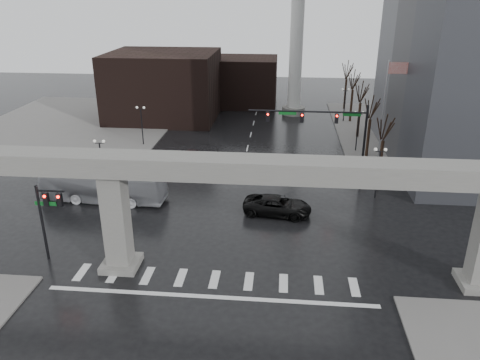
{
  "coord_description": "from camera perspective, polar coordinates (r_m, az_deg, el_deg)",
  "views": [
    {
      "loc": [
        4.35,
        -28.24,
        18.84
      ],
      "look_at": [
        1.08,
        6.45,
        4.5
      ],
      "focal_mm": 35.0,
      "sensor_mm": 36.0,
      "label": 1
    }
  ],
  "objects": [
    {
      "name": "sidewalk_nw",
      "position": [
        73.48,
        -19.35,
        6.3
      ],
      "size": [
        28.0,
        36.0,
        0.15
      ],
      "primitive_type": "cube",
      "color": "slate",
      "rests_on": "ground"
    },
    {
      "name": "lamp_right_2",
      "position": [
        72.48,
        12.68,
        9.59
      ],
      "size": [
        1.22,
        0.32,
        5.11
      ],
      "color": "black",
      "rests_on": "ground"
    },
    {
      "name": "signal_left_pole",
      "position": [
        36.32,
        -22.43,
        -3.43
      ],
      "size": [
        2.3,
        0.3,
        6.0
      ],
      "color": "black",
      "rests_on": "ground"
    },
    {
      "name": "tree_right_4",
      "position": [
        80.48,
        12.75,
        10.51
      ],
      "size": [
        1.12,
        1.69,
        8.19
      ],
      "color": "black",
      "rests_on": "ground"
    },
    {
      "name": "flagpole_assembly",
      "position": [
        52.65,
        17.46,
        8.94
      ],
      "size": [
        2.06,
        0.12,
        12.0
      ],
      "color": "silver",
      "rests_on": "ground"
    },
    {
      "name": "sidewalk_ne",
      "position": [
        70.34,
        23.17,
        5.07
      ],
      "size": [
        28.0,
        36.0,
        0.15
      ],
      "primitive_type": "cube",
      "color": "slate",
      "rests_on": "ground"
    },
    {
      "name": "tree_right_3",
      "position": [
        72.74,
        13.46,
        9.17
      ],
      "size": [
        1.11,
        1.66,
        8.02
      ],
      "color": "black",
      "rests_on": "ground"
    },
    {
      "name": "lamp_right_1",
      "position": [
        59.02,
        14.2,
        6.59
      ],
      "size": [
        1.22,
        0.32,
        5.11
      ],
      "color": "black",
      "rests_on": "ground"
    },
    {
      "name": "signal_mast_arm",
      "position": [
        49.03,
        10.69,
        6.59
      ],
      "size": [
        12.12,
        0.43,
        8.0
      ],
      "color": "black",
      "rests_on": "ground"
    },
    {
      "name": "tree_right_1",
      "position": [
        57.47,
        15.43,
        5.4
      ],
      "size": [
        1.09,
        1.61,
        7.67
      ],
      "color": "black",
      "rests_on": "ground"
    },
    {
      "name": "pickup_truck",
      "position": [
        41.92,
        4.58,
        -3.13
      ],
      "size": [
        6.36,
        3.54,
        1.68
      ],
      "primitive_type": "imported",
      "rotation": [
        0.0,
        0.0,
        1.44
      ],
      "color": "black",
      "rests_on": "ground"
    },
    {
      "name": "smokestack",
      "position": [
        74.46,
        6.97,
        17.98
      ],
      "size": [
        3.6,
        3.6,
        30.0
      ],
      "color": "silver",
      "rests_on": "ground"
    },
    {
      "name": "lamp_left_1",
      "position": [
        60.97,
        -11.93,
        7.29
      ],
      "size": [
        1.22,
        0.32,
        5.11
      ],
      "color": "black",
      "rests_on": "ground"
    },
    {
      "name": "lamp_left_2",
      "position": [
        74.08,
        -8.83,
        10.14
      ],
      "size": [
        1.22,
        0.32,
        5.11
      ],
      "color": "black",
      "rests_on": "ground"
    },
    {
      "name": "lamp_left_0",
      "position": [
        48.36,
        -16.62,
        2.88
      ],
      "size": [
        1.22,
        0.32,
        5.11
      ],
      "color": "black",
      "rests_on": "ground"
    },
    {
      "name": "tree_right_2",
      "position": [
        65.06,
        14.33,
        7.5
      ],
      "size": [
        1.1,
        1.63,
        7.85
      ],
      "color": "black",
      "rests_on": "ground"
    },
    {
      "name": "building_far_mid",
      "position": [
        81.85,
        0.85,
        11.92
      ],
      "size": [
        10.0,
        10.0,
        8.0
      ],
      "primitive_type": "cube",
      "color": "black",
      "rests_on": "ground"
    },
    {
      "name": "lamp_right_0",
      "position": [
        45.87,
        16.56,
        1.83
      ],
      "size": [
        1.22,
        0.32,
        5.11
      ],
      "color": "black",
      "rests_on": "ground"
    },
    {
      "name": "city_bus",
      "position": [
        45.97,
        -16.33,
        -0.54
      ],
      "size": [
        11.97,
        3.4,
        3.3
      ],
      "primitive_type": "imported",
      "rotation": [
        0.0,
        0.0,
        1.52
      ],
      "color": "silver",
      "rests_on": "ground"
    },
    {
      "name": "building_far_left",
      "position": [
        73.9,
        -9.28,
        11.29
      ],
      "size": [
        16.0,
        14.0,
        10.0
      ],
      "primitive_type": "cube",
      "color": "black",
      "rests_on": "ground"
    },
    {
      "name": "far_car",
      "position": [
        53.59,
        -6.32,
        2.58
      ],
      "size": [
        2.32,
        4.95,
        1.64
      ],
      "primitive_type": "imported",
      "rotation": [
        0.0,
        0.0,
        -0.08
      ],
      "color": "black",
      "rests_on": "ground"
    },
    {
      "name": "elevated_guideway",
      "position": [
        30.82,
        -0.79,
        -0.46
      ],
      "size": [
        48.0,
        2.6,
        8.7
      ],
      "color": "gray",
      "rests_on": "ground"
    },
    {
      "name": "ground",
      "position": [
        34.22,
        -2.87,
        -11.06
      ],
      "size": [
        160.0,
        160.0,
        0.0
      ],
      "primitive_type": "plane",
      "color": "black",
      "rests_on": "ground"
    },
    {
      "name": "tree_right_0",
      "position": [
        50.01,
        16.84,
        2.66
      ],
      "size": [
        1.09,
        1.58,
        7.5
      ],
      "color": "black",
      "rests_on": "ground"
    }
  ]
}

